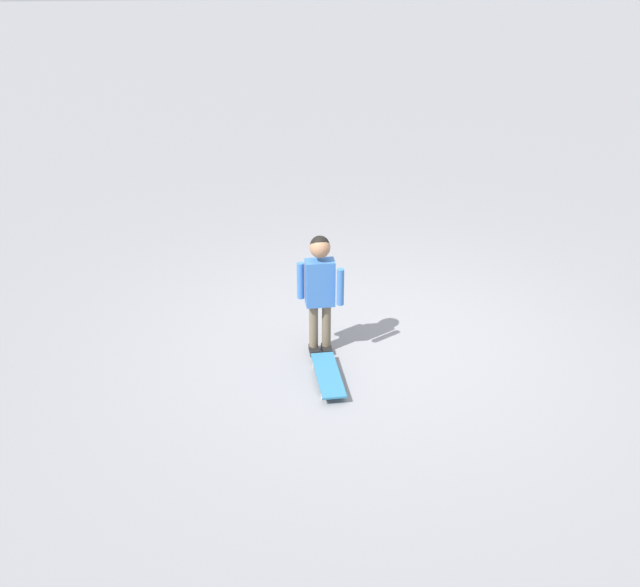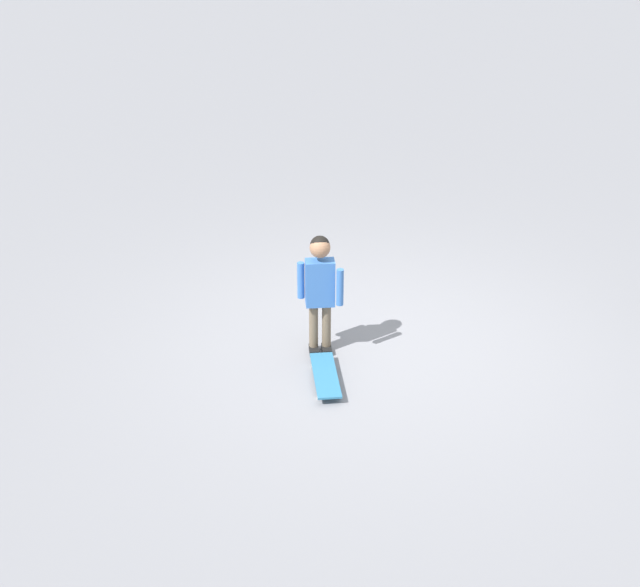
{
  "view_description": "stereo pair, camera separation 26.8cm",
  "coord_description": "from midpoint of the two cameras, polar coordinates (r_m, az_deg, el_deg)",
  "views": [
    {
      "loc": [
        -0.87,
        -6.11,
        3.55
      ],
      "look_at": [
        -0.48,
        -0.13,
        0.55
      ],
      "focal_mm": 45.26,
      "sensor_mm": 36.0,
      "label": 1
    },
    {
      "loc": [
        -0.6,
        -6.12,
        3.55
      ],
      "look_at": [
        -0.48,
        -0.13,
        0.55
      ],
      "focal_mm": 45.26,
      "sensor_mm": 36.0,
      "label": 2
    }
  ],
  "objects": [
    {
      "name": "ground_plane",
      "position": [
        7.11,
        4.97,
        -3.46
      ],
      "size": [
        50.0,
        50.0,
        0.0
      ],
      "primitive_type": "plane",
      "color": "gray"
    },
    {
      "name": "skateboard",
      "position": [
        6.51,
        1.57,
        -5.83
      ],
      "size": [
        0.25,
        0.69,
        0.07
      ],
      "color": "teal",
      "rests_on": "ground"
    },
    {
      "name": "child_person",
      "position": [
        6.65,
        1.15,
        0.8
      ],
      "size": [
        0.38,
        0.21,
        1.06
      ],
      "color": "brown",
      "rests_on": "ground"
    }
  ]
}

